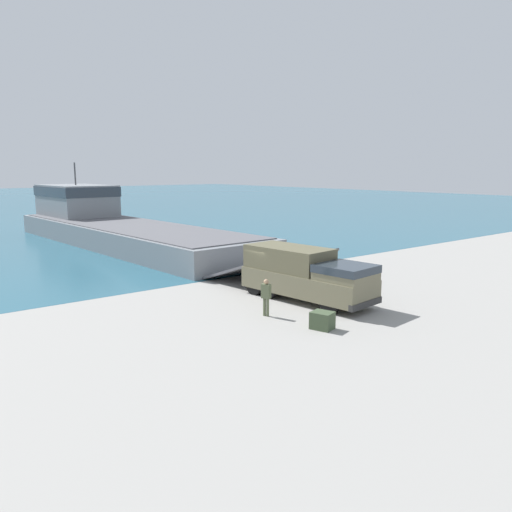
{
  "coord_description": "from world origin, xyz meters",
  "views": [
    {
      "loc": [
        -17.84,
        -21.74,
        6.92
      ],
      "look_at": [
        0.79,
        1.87,
        1.7
      ],
      "focal_mm": 35.0,
      "sensor_mm": 36.0,
      "label": 1
    }
  ],
  "objects_px": {
    "soldier_on_ramp": "(266,295)",
    "moored_boat_a": "(66,212)",
    "military_truck": "(306,274)",
    "cargo_crate": "(322,320)",
    "landing_craft": "(111,222)"
  },
  "relations": [
    {
      "from": "landing_craft",
      "to": "cargo_crate",
      "type": "xyz_separation_m",
      "value": [
        -3.53,
        -32.04,
        -1.47
      ]
    },
    {
      "from": "landing_craft",
      "to": "soldier_on_ramp",
      "type": "bearing_deg",
      "value": -101.4
    },
    {
      "from": "military_truck",
      "to": "moored_boat_a",
      "type": "xyz_separation_m",
      "value": [
        5.91,
        58.11,
        -0.83
      ]
    },
    {
      "from": "soldier_on_ramp",
      "to": "moored_boat_a",
      "type": "distance_m",
      "value": 59.78
    },
    {
      "from": "landing_craft",
      "to": "soldier_on_ramp",
      "type": "relative_size",
      "value": 21.88
    },
    {
      "from": "soldier_on_ramp",
      "to": "moored_boat_a",
      "type": "bearing_deg",
      "value": 62.6
    },
    {
      "from": "landing_craft",
      "to": "military_truck",
      "type": "height_order",
      "value": "landing_craft"
    },
    {
      "from": "soldier_on_ramp",
      "to": "military_truck",
      "type": "bearing_deg",
      "value": -3.66
    },
    {
      "from": "soldier_on_ramp",
      "to": "landing_craft",
      "type": "bearing_deg",
      "value": 63.37
    },
    {
      "from": "military_truck",
      "to": "soldier_on_ramp",
      "type": "distance_m",
      "value": 3.65
    },
    {
      "from": "landing_craft",
      "to": "cargo_crate",
      "type": "bearing_deg",
      "value": -99.4
    },
    {
      "from": "military_truck",
      "to": "moored_boat_a",
      "type": "height_order",
      "value": "military_truck"
    },
    {
      "from": "soldier_on_ramp",
      "to": "cargo_crate",
      "type": "bearing_deg",
      "value": -95.55
    },
    {
      "from": "military_truck",
      "to": "cargo_crate",
      "type": "distance_m",
      "value": 4.98
    },
    {
      "from": "landing_craft",
      "to": "cargo_crate",
      "type": "height_order",
      "value": "landing_craft"
    }
  ]
}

